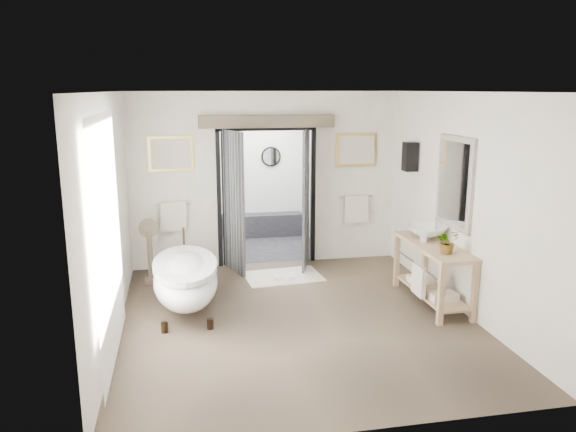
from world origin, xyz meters
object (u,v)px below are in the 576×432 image
object	(u,v)px
vanity	(432,269)
basin	(427,233)
clawfoot_tub	(186,278)
rug	(283,276)

from	to	relation	value
vanity	basin	xyz separation A→B (m)	(0.04, 0.28, 0.44)
vanity	clawfoot_tub	bearing A→B (deg)	173.52
rug	basin	distance (m)	2.41
basin	vanity	bearing A→B (deg)	-103.14
vanity	rug	distance (m)	2.40
vanity	basin	world-z (taller)	basin
clawfoot_tub	rug	size ratio (longest dim) A/B	1.59
vanity	rug	xyz separation A→B (m)	(-1.82, 1.49, -0.50)
vanity	basin	size ratio (longest dim) A/B	2.85
clawfoot_tub	rug	xyz separation A→B (m)	(1.54, 1.11, -0.45)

